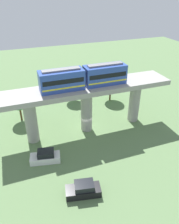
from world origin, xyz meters
The scene contains 8 objects.
ground_plane centered at (0.00, 0.00, 0.00)m, with size 120.00×120.00×0.00m, color #5B7A4C.
viaduct centered at (0.00, 0.00, 6.10)m, with size 5.20×28.00×8.16m.
train centered at (0.00, -0.38, 9.69)m, with size 2.64×13.55×3.24m.
parked_car_white centered at (5.53, -8.17, 0.74)m, with size 2.61×4.48×1.76m.
parked_car_black centered at (12.86, -4.94, 0.74)m, with size 2.60×4.47×1.76m.
tree_near_viaduct centered at (-8.77, 8.47, 3.68)m, with size 3.99×3.99×5.69m.
tree_mid_lot centered at (-11.78, 0.80, 4.11)m, with size 3.76×3.76×6.00m.
tree_far_corner centered at (-6.98, -10.38, 4.05)m, with size 3.57×3.57×5.86m.
Camera 1 is at (30.05, -10.45, 22.11)m, focal length 35.38 mm.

